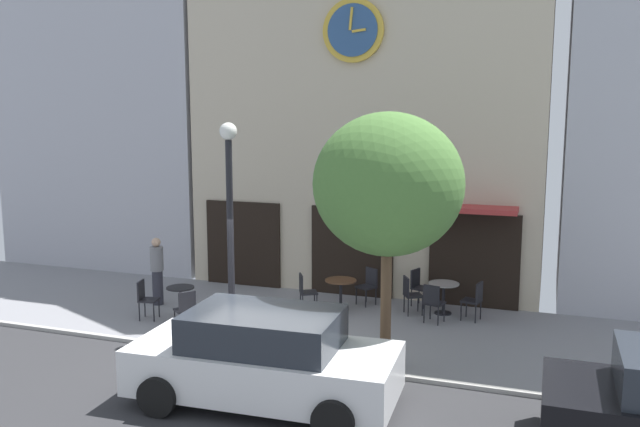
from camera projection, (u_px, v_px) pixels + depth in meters
name	position (u px, v px, depth m)	size (l,w,h in m)	color
ground_plane	(237.00, 378.00, 11.81)	(25.22, 11.72, 0.13)	gray
clock_building	(368.00, 71.00, 17.45)	(9.26, 3.93, 11.25)	beige
neighbor_building_left	(123.00, 32.00, 20.53)	(6.73, 3.95, 14.36)	#B2B2BC
street_lamp	(230.00, 229.00, 13.70)	(0.36, 0.36, 4.49)	black
street_tree	(388.00, 185.00, 11.77)	(2.73, 2.46, 4.71)	brown
cafe_table_rightmost	(181.00, 298.00, 14.99)	(0.63, 0.63, 0.76)	black
cafe_table_leftmost	(341.00, 288.00, 15.73)	(0.76, 0.76, 0.74)	black
cafe_table_near_curb	(444.00, 292.00, 15.41)	(0.72, 0.72, 0.74)	black
cafe_chair_outer	(145.00, 297.00, 15.01)	(0.48, 0.48, 0.90)	black
cafe_chair_mid_row	(305.00, 289.00, 15.62)	(0.55, 0.55, 0.90)	black
cafe_chair_left_end	(369.00, 283.00, 16.18)	(0.55, 0.55, 0.90)	black
cafe_chair_facing_street	(475.00, 298.00, 14.89)	(0.48, 0.48, 0.90)	black
cafe_chair_near_lamp	(410.00, 292.00, 15.37)	(0.54, 0.54, 0.90)	black
cafe_chair_near_tree	(186.00, 308.00, 14.17)	(0.56, 0.56, 0.90)	black
cafe_chair_under_awning	(433.00, 301.00, 14.70)	(0.49, 0.49, 0.90)	black
cafe_chair_facing_wall	(419.00, 284.00, 16.07)	(0.52, 0.52, 0.90)	black
pedestrian_grey	(157.00, 270.00, 16.12)	(0.38, 0.38, 1.67)	#2D2D38
parked_car_white	(264.00, 359.00, 10.61)	(4.38, 2.18, 1.55)	white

